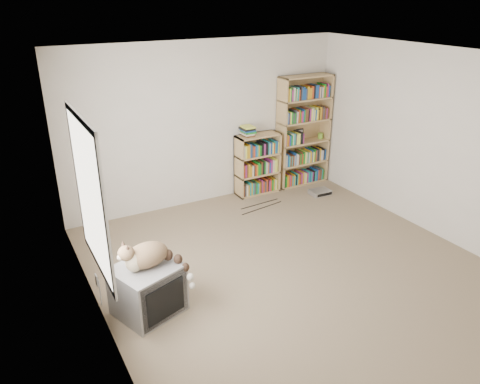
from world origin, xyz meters
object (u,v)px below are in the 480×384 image
bookcase_tall (302,134)px  dvd_player (320,192)px  crt_tv (147,289)px  cat (153,258)px  bookcase_short (257,166)px

bookcase_tall → dvd_player: bookcase_tall is taller
crt_tv → cat: cat is taller
bookcase_short → dvd_player: 1.14m
bookcase_short → cat: bearing=-138.9°
bookcase_tall → dvd_player: 1.04m
bookcase_tall → crt_tv: bearing=-148.1°
crt_tv → bookcase_tall: size_ratio=0.42×
crt_tv → bookcase_tall: bookcase_tall is taller
bookcase_tall → bookcase_short: size_ratio=1.86×
bookcase_tall → bookcase_short: (-0.90, -0.00, -0.42)m
dvd_player → bookcase_tall: bearing=91.1°
cat → bookcase_short: bookcase_short is taller
crt_tv → bookcase_short: size_ratio=0.77×
cat → crt_tv: bearing=151.3°
cat → bookcase_tall: bookcase_tall is taller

